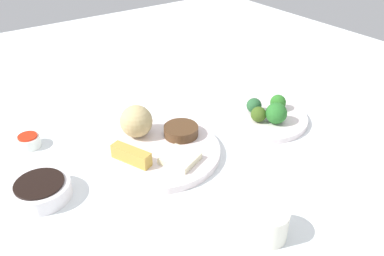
{
  "coord_description": "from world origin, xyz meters",
  "views": [
    {
      "loc": [
        -0.36,
        -0.64,
        0.54
      ],
      "look_at": [
        0.09,
        -0.01,
        0.06
      ],
      "focal_mm": 37.02,
      "sensor_mm": 36.0,
      "label": 1
    }
  ],
  "objects_px": {
    "soy_sauce_bowl": "(41,191)",
    "sauce_ramekin_sweet_and_sour": "(29,142)",
    "teacup": "(268,224)",
    "main_plate": "(158,150)",
    "broccoli_plate": "(262,117)"
  },
  "relations": [
    {
      "from": "soy_sauce_bowl",
      "to": "sauce_ramekin_sweet_and_sour",
      "type": "height_order",
      "value": "soy_sauce_bowl"
    },
    {
      "from": "sauce_ramekin_sweet_and_sour",
      "to": "teacup",
      "type": "bearing_deg",
      "value": -63.79
    },
    {
      "from": "soy_sauce_bowl",
      "to": "sauce_ramekin_sweet_and_sour",
      "type": "distance_m",
      "value": 0.19
    },
    {
      "from": "main_plate",
      "to": "teacup",
      "type": "distance_m",
      "value": 0.32
    },
    {
      "from": "broccoli_plate",
      "to": "teacup",
      "type": "xyz_separation_m",
      "value": [
        -0.27,
        -0.29,
        0.02
      ]
    },
    {
      "from": "main_plate",
      "to": "teacup",
      "type": "bearing_deg",
      "value": -85.4
    },
    {
      "from": "sauce_ramekin_sweet_and_sour",
      "to": "teacup",
      "type": "distance_m",
      "value": 0.58
    },
    {
      "from": "broccoli_plate",
      "to": "teacup",
      "type": "bearing_deg",
      "value": -132.68
    },
    {
      "from": "sauce_ramekin_sweet_and_sour",
      "to": "teacup",
      "type": "height_order",
      "value": "teacup"
    },
    {
      "from": "soy_sauce_bowl",
      "to": "main_plate",
      "type": "bearing_deg",
      "value": -1.02
    },
    {
      "from": "broccoli_plate",
      "to": "sauce_ramekin_sweet_and_sour",
      "type": "xyz_separation_m",
      "value": [
        -0.52,
        0.22,
        0.01
      ]
    },
    {
      "from": "teacup",
      "to": "soy_sauce_bowl",
      "type": "bearing_deg",
      "value": 131.36
    },
    {
      "from": "main_plate",
      "to": "soy_sauce_bowl",
      "type": "xyz_separation_m",
      "value": [
        -0.26,
        0.0,
        0.01
      ]
    },
    {
      "from": "soy_sauce_bowl",
      "to": "sauce_ramekin_sweet_and_sour",
      "type": "xyz_separation_m",
      "value": [
        0.03,
        0.19,
        -0.0
      ]
    },
    {
      "from": "broccoli_plate",
      "to": "soy_sauce_bowl",
      "type": "distance_m",
      "value": 0.56
    }
  ]
}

